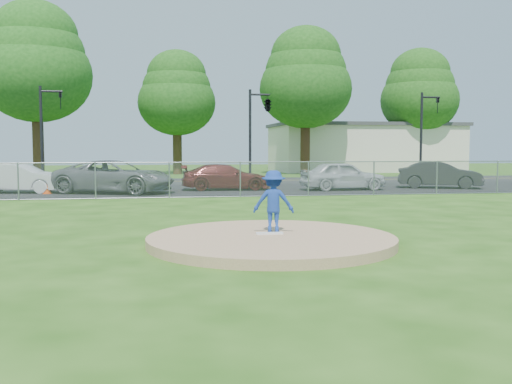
{
  "coord_description": "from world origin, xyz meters",
  "views": [
    {
      "loc": [
        -2.37,
        -12.07,
        2.11
      ],
      "look_at": [
        0.0,
        2.0,
        1.0
      ],
      "focal_mm": 40.0,
      "sensor_mm": 36.0,
      "label": 1
    }
  ],
  "objects_px": {
    "parked_car_darkred": "(226,177)",
    "parked_car_charcoal": "(440,175)",
    "tree_right": "(306,77)",
    "pitcher": "(273,202)",
    "tree_center": "(177,93)",
    "parked_car_pearl": "(343,175)",
    "tree_far_right": "(419,91)",
    "traffic_cone": "(47,187)",
    "traffic_signal_left": "(46,126)",
    "traffic_signal_center": "(266,106)",
    "parked_car_white": "(19,178)",
    "commercial_building": "(363,147)",
    "tree_left": "(36,61)",
    "traffic_signal_right": "(425,128)",
    "parked_car_gray": "(115,177)"
  },
  "relations": [
    {
      "from": "tree_right",
      "to": "traffic_signal_left",
      "type": "relative_size",
      "value": 2.08
    },
    {
      "from": "tree_far_right",
      "to": "commercial_building",
      "type": "bearing_deg",
      "value": 143.13
    },
    {
      "from": "traffic_signal_center",
      "to": "tree_far_right",
      "type": "bearing_deg",
      "value": 39.04
    },
    {
      "from": "parked_car_charcoal",
      "to": "parked_car_pearl",
      "type": "bearing_deg",
      "value": 117.36
    },
    {
      "from": "parked_car_gray",
      "to": "traffic_signal_left",
      "type": "bearing_deg",
      "value": 53.95
    },
    {
      "from": "traffic_signal_left",
      "to": "parked_car_charcoal",
      "type": "distance_m",
      "value": 21.9
    },
    {
      "from": "traffic_signal_left",
      "to": "traffic_signal_center",
      "type": "xyz_separation_m",
      "value": [
        12.73,
        -0.0,
        1.25
      ]
    },
    {
      "from": "traffic_signal_center",
      "to": "traffic_signal_right",
      "type": "height_order",
      "value": "same"
    },
    {
      "from": "commercial_building",
      "to": "pitcher",
      "type": "distance_m",
      "value": 40.84
    },
    {
      "from": "traffic_cone",
      "to": "parked_car_charcoal",
      "type": "bearing_deg",
      "value": 1.58
    },
    {
      "from": "tree_far_right",
      "to": "tree_right",
      "type": "bearing_deg",
      "value": -164.74
    },
    {
      "from": "traffic_signal_center",
      "to": "traffic_signal_right",
      "type": "xyz_separation_m",
      "value": [
        10.27,
        0.0,
        -1.25
      ]
    },
    {
      "from": "parked_car_white",
      "to": "parked_car_pearl",
      "type": "height_order",
      "value": "parked_car_pearl"
    },
    {
      "from": "tree_right",
      "to": "tree_far_right",
      "type": "xyz_separation_m",
      "value": [
        11.0,
        3.0,
        -0.59
      ]
    },
    {
      "from": "traffic_signal_left",
      "to": "tree_center",
      "type": "bearing_deg",
      "value": 57.1
    },
    {
      "from": "traffic_cone",
      "to": "parked_car_pearl",
      "type": "relative_size",
      "value": 0.16
    },
    {
      "from": "commercial_building",
      "to": "parked_car_charcoal",
      "type": "xyz_separation_m",
      "value": [
        -3.96,
        -22.32,
        -1.45
      ]
    },
    {
      "from": "pitcher",
      "to": "parked_car_darkred",
      "type": "relative_size",
      "value": 0.32
    },
    {
      "from": "tree_center",
      "to": "tree_left",
      "type": "bearing_deg",
      "value": -163.3
    },
    {
      "from": "tree_center",
      "to": "parked_car_white",
      "type": "distance_m",
      "value": 20.51
    },
    {
      "from": "traffic_cone",
      "to": "parked_car_pearl",
      "type": "height_order",
      "value": "parked_car_pearl"
    },
    {
      "from": "parked_car_darkred",
      "to": "parked_car_charcoal",
      "type": "height_order",
      "value": "parked_car_charcoal"
    },
    {
      "from": "tree_far_right",
      "to": "traffic_cone",
      "type": "bearing_deg",
      "value": -144.15
    },
    {
      "from": "tree_far_right",
      "to": "traffic_signal_right",
      "type": "distance_m",
      "value": 14.69
    },
    {
      "from": "traffic_signal_right",
      "to": "tree_left",
      "type": "bearing_deg",
      "value": 160.37
    },
    {
      "from": "commercial_building",
      "to": "parked_car_darkred",
      "type": "bearing_deg",
      "value": -124.85
    },
    {
      "from": "tree_center",
      "to": "parked_car_pearl",
      "type": "distance_m",
      "value": 21.04
    },
    {
      "from": "tree_far_right",
      "to": "pitcher",
      "type": "bearing_deg",
      "value": -119.87
    },
    {
      "from": "traffic_cone",
      "to": "parked_car_darkred",
      "type": "relative_size",
      "value": 0.15
    },
    {
      "from": "pitcher",
      "to": "commercial_building",
      "type": "bearing_deg",
      "value": -99.53
    },
    {
      "from": "traffic_cone",
      "to": "parked_car_white",
      "type": "height_order",
      "value": "parked_car_white"
    },
    {
      "from": "pitcher",
      "to": "parked_car_charcoal",
      "type": "xyz_separation_m",
      "value": [
        11.91,
        15.29,
        -0.19
      ]
    },
    {
      "from": "tree_center",
      "to": "parked_car_charcoal",
      "type": "xyz_separation_m",
      "value": [
        13.04,
        -18.32,
        -5.76
      ]
    },
    {
      "from": "parked_car_darkred",
      "to": "tree_right",
      "type": "bearing_deg",
      "value": -25.68
    },
    {
      "from": "traffic_signal_right",
      "to": "pitcher",
      "type": "height_order",
      "value": "traffic_signal_right"
    },
    {
      "from": "traffic_signal_center",
      "to": "parked_car_white",
      "type": "distance_m",
      "value": 14.72
    },
    {
      "from": "traffic_signal_left",
      "to": "parked_car_white",
      "type": "xyz_separation_m",
      "value": [
        -0.1,
        -6.05,
        -2.66
      ]
    },
    {
      "from": "commercial_building",
      "to": "tree_left",
      "type": "distance_m",
      "value": 28.55
    },
    {
      "from": "commercial_building",
      "to": "traffic_signal_right",
      "type": "height_order",
      "value": "traffic_signal_right"
    },
    {
      "from": "tree_center",
      "to": "parked_car_pearl",
      "type": "bearing_deg",
      "value": -67.87
    },
    {
      "from": "tree_left",
      "to": "traffic_cone",
      "type": "relative_size",
      "value": 19.0
    },
    {
      "from": "parked_car_white",
      "to": "traffic_signal_right",
      "type": "bearing_deg",
      "value": -66.55
    },
    {
      "from": "parked_car_darkred",
      "to": "pitcher",
      "type": "bearing_deg",
      "value": 179.05
    },
    {
      "from": "tree_right",
      "to": "parked_car_charcoal",
      "type": "height_order",
      "value": "tree_right"
    },
    {
      "from": "tree_left",
      "to": "parked_car_gray",
      "type": "bearing_deg",
      "value": -67.66
    },
    {
      "from": "parked_car_pearl",
      "to": "commercial_building",
      "type": "bearing_deg",
      "value": -24.87
    },
    {
      "from": "commercial_building",
      "to": "traffic_signal_left",
      "type": "height_order",
      "value": "traffic_signal_left"
    },
    {
      "from": "commercial_building",
      "to": "traffic_signal_right",
      "type": "relative_size",
      "value": 2.93
    },
    {
      "from": "tree_far_right",
      "to": "pitcher",
      "type": "distance_m",
      "value": 40.38
    },
    {
      "from": "commercial_building",
      "to": "tree_right",
      "type": "distance_m",
      "value": 10.73
    }
  ]
}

